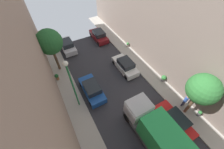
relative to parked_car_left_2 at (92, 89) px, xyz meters
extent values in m
plane|color=#2D2D33|center=(2.70, -4.78, -0.72)|extent=(32.00, 32.00, 0.00)
cube|color=#A8A399|center=(-2.30, -4.78, -0.64)|extent=(2.00, 44.00, 0.15)
cube|color=#A8A399|center=(7.70, -4.78, -0.64)|extent=(2.00, 44.00, 0.15)
cube|color=#194799|center=(0.00, 0.04, -0.17)|extent=(1.76, 4.20, 0.76)
cube|color=#1E2328|center=(0.00, -0.11, 0.53)|extent=(1.56, 2.10, 0.64)
cylinder|color=black|center=(-0.78, 1.59, -0.40)|extent=(0.22, 0.64, 0.64)
cylinder|color=black|center=(0.78, 1.59, -0.40)|extent=(0.22, 0.64, 0.64)
cylinder|color=black|center=(-0.78, -1.51, -0.40)|extent=(0.22, 0.64, 0.64)
cylinder|color=black|center=(0.78, -1.51, -0.40)|extent=(0.22, 0.64, 0.64)
cube|color=silver|center=(0.00, 9.45, -0.17)|extent=(1.76, 4.20, 0.76)
cube|color=#1E2328|center=(0.00, 9.30, 0.53)|extent=(1.56, 2.10, 0.64)
cylinder|color=black|center=(-0.78, 11.00, -0.40)|extent=(0.22, 0.64, 0.64)
cylinder|color=black|center=(0.78, 11.00, -0.40)|extent=(0.22, 0.64, 0.64)
cylinder|color=black|center=(-0.78, 7.90, -0.40)|extent=(0.22, 0.64, 0.64)
cylinder|color=black|center=(0.78, 7.90, -0.40)|extent=(0.22, 0.64, 0.64)
cube|color=red|center=(5.40, -7.25, -0.17)|extent=(1.76, 4.20, 0.76)
cube|color=#1E2328|center=(5.40, -7.40, 0.53)|extent=(1.56, 2.10, 0.64)
cylinder|color=black|center=(4.62, -5.70, -0.40)|extent=(0.22, 0.64, 0.64)
cylinder|color=black|center=(6.18, -5.70, -0.40)|extent=(0.22, 0.64, 0.64)
cylinder|color=black|center=(4.62, -8.80, -0.40)|extent=(0.22, 0.64, 0.64)
cylinder|color=black|center=(6.18, -8.80, -0.40)|extent=(0.22, 0.64, 0.64)
cube|color=white|center=(5.40, 1.46, -0.17)|extent=(1.76, 4.20, 0.76)
cube|color=#1E2328|center=(5.40, 1.31, 0.53)|extent=(1.56, 2.10, 0.64)
cylinder|color=black|center=(4.62, 3.01, -0.40)|extent=(0.22, 0.64, 0.64)
cylinder|color=black|center=(6.18, 3.01, -0.40)|extent=(0.22, 0.64, 0.64)
cylinder|color=black|center=(4.62, -0.09, -0.40)|extent=(0.22, 0.64, 0.64)
cylinder|color=black|center=(6.18, -0.09, -0.40)|extent=(0.22, 0.64, 0.64)
cube|color=maroon|center=(5.40, 9.58, -0.17)|extent=(1.76, 4.20, 0.76)
cube|color=#1E2328|center=(5.40, 9.43, 0.53)|extent=(1.56, 2.10, 0.64)
cylinder|color=black|center=(4.62, 11.13, -0.40)|extent=(0.22, 0.64, 0.64)
cylinder|color=black|center=(6.18, 11.13, -0.40)|extent=(0.22, 0.64, 0.64)
cylinder|color=black|center=(4.62, 8.03, -0.40)|extent=(0.22, 0.64, 0.64)
cylinder|color=black|center=(6.18, 8.03, -0.40)|extent=(0.22, 0.64, 0.64)
cube|color=#4C4C51|center=(2.70, -7.32, 0.01)|extent=(2.20, 6.60, 0.50)
cube|color=#B7B7BC|center=(2.70, -4.92, 1.11)|extent=(2.10, 1.80, 1.70)
cube|color=green|center=(2.70, -8.32, 1.46)|extent=(2.24, 4.20, 2.40)
cylinder|color=black|center=(1.72, -4.72, -0.24)|extent=(0.30, 0.96, 0.96)
cylinder|color=black|center=(3.68, -4.72, -0.24)|extent=(0.30, 0.96, 0.96)
cylinder|color=#2D334C|center=(7.73, -6.28, -0.16)|extent=(0.18, 0.18, 0.82)
cylinder|color=#2D334C|center=(7.95, -6.28, -0.16)|extent=(0.18, 0.18, 0.82)
cylinder|color=#3359B2|center=(7.84, -6.28, 0.57)|extent=(0.36, 0.36, 0.64)
sphere|color=tan|center=(7.84, -6.28, 1.03)|extent=(0.24, 0.24, 0.24)
cylinder|color=brown|center=(-2.30, 5.71, 1.02)|extent=(0.32, 0.32, 3.18)
sphere|color=#23602D|center=(-2.30, 5.71, 3.71)|extent=(2.95, 2.95, 2.95)
cylinder|color=brown|center=(7.51, -6.95, 0.91)|extent=(0.30, 0.30, 2.96)
sphere|color=#2D7233|center=(7.51, -6.95, 3.42)|extent=(2.75, 2.75, 2.75)
cylinder|color=brown|center=(-3.02, 3.96, -0.35)|extent=(0.37, 0.37, 0.43)
sphere|color=#23602D|center=(-3.02, 3.96, 0.06)|extent=(0.48, 0.48, 0.48)
cylinder|color=#B2A899|center=(8.40, 5.38, -0.38)|extent=(0.35, 0.35, 0.38)
sphere|color=#38843D|center=(8.40, 5.38, -0.03)|extent=(0.40, 0.40, 0.40)
cylinder|color=slate|center=(8.41, -2.64, -0.41)|extent=(0.42, 0.42, 0.32)
sphere|color=#2D7233|center=(8.41, -2.64, -0.01)|extent=(0.60, 0.60, 0.60)
cylinder|color=slate|center=(8.36, -7.89, -0.36)|extent=(0.34, 0.34, 0.42)
sphere|color=#2D7233|center=(8.36, -7.89, -0.01)|extent=(0.37, 0.37, 0.37)
cylinder|color=#26723F|center=(-1.90, -0.75, 2.38)|extent=(0.16, 0.16, 5.90)
sphere|color=white|center=(-1.90, -0.75, 5.55)|extent=(0.44, 0.44, 0.44)
camera|label=1|loc=(-2.52, -9.22, 12.91)|focal=22.31mm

